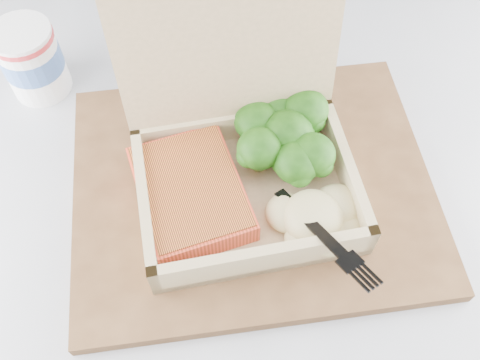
{
  "coord_description": "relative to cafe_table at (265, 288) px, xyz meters",
  "views": [
    {
      "loc": [
        -0.05,
        0.21,
        1.21
      ],
      "look_at": [
        -0.01,
        0.48,
        0.76
      ],
      "focal_mm": 40.0,
      "sensor_mm": 36.0,
      "label": 1
    }
  ],
  "objects": [
    {
      "name": "cafe_table",
      "position": [
        0.0,
        0.0,
        0.0
      ],
      "size": [
        0.8,
        0.8,
        0.72
      ],
      "rotation": [
        0.0,
        0.0,
        -0.05
      ],
      "color": "black",
      "rests_on": "floor"
    },
    {
      "name": "serving_tray",
      "position": [
        -0.01,
        0.05,
        0.19
      ],
      "size": [
        0.38,
        0.3,
        0.02
      ],
      "primitive_type": "cube",
      "rotation": [
        0.0,
        0.0,
        -0.01
      ],
      "color": "brown",
      "rests_on": "cafe_table"
    },
    {
      "name": "takeout_container",
      "position": [
        -0.02,
        0.06,
        0.25
      ],
      "size": [
        0.22,
        0.2,
        0.2
      ],
      "rotation": [
        0.0,
        0.0,
        0.05
      ],
      "color": "tan",
      "rests_on": "serving_tray"
    },
    {
      "name": "salmon_fillet",
      "position": [
        -0.08,
        0.03,
        0.22
      ],
      "size": [
        0.12,
        0.15,
        0.03
      ],
      "primitive_type": "cube",
      "rotation": [
        0.0,
        0.0,
        0.19
      ],
      "color": "#EA4A2D",
      "rests_on": "takeout_container"
    },
    {
      "name": "broccoli_pile",
      "position": [
        0.03,
        0.07,
        0.23
      ],
      "size": [
        0.12,
        0.12,
        0.04
      ],
      "primitive_type": null,
      "color": "#2F7319",
      "rests_on": "takeout_container"
    },
    {
      "name": "mashed_potatoes",
      "position": [
        0.03,
        -0.02,
        0.23
      ],
      "size": [
        0.1,
        0.08,
        0.03
      ],
      "primitive_type": "ellipsoid",
      "color": "#CCBE84",
      "rests_on": "takeout_container"
    },
    {
      "name": "plastic_fork",
      "position": [
        0.02,
        -0.01,
        0.24
      ],
      "size": [
        0.07,
        0.13,
        0.03
      ],
      "rotation": [
        0.0,
        0.0,
        3.57
      ],
      "color": "black",
      "rests_on": "mashed_potatoes"
    },
    {
      "name": "paper_cup",
      "position": [
        -0.24,
        0.23,
        0.23
      ],
      "size": [
        0.07,
        0.07,
        0.09
      ],
      "color": "white",
      "rests_on": "cafe_table"
    },
    {
      "name": "receipt",
      "position": [
        0.04,
        0.24,
        0.18
      ],
      "size": [
        0.09,
        0.16,
        0.0
      ],
      "primitive_type": "cube",
      "rotation": [
        0.0,
        0.0,
        0.06
      ],
      "color": "silver",
      "rests_on": "cafe_table"
    }
  ]
}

